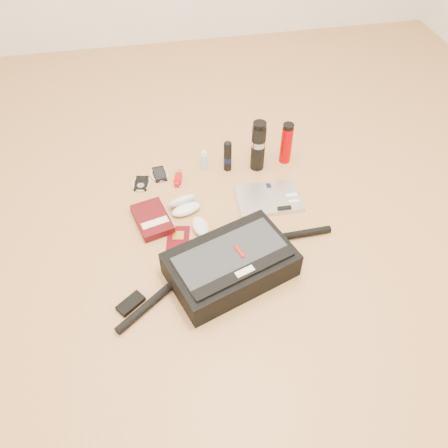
% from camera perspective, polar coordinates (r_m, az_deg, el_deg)
% --- Properties ---
extents(ground, '(4.00, 4.00, 0.00)m').
position_cam_1_polar(ground, '(2.00, 0.63, -1.73)').
color(ground, tan).
rests_on(ground, ground).
extents(messenger_bag, '(0.99, 0.46, 0.14)m').
position_cam_1_polar(messenger_bag, '(1.82, 0.82, -5.33)').
color(messenger_bag, black).
rests_on(messenger_bag, ground).
extents(laptop, '(0.32, 0.23, 0.03)m').
position_cam_1_polar(laptop, '(2.16, 5.87, 3.33)').
color(laptop, '#BABABD').
rests_on(laptop, ground).
extents(book, '(0.20, 0.25, 0.04)m').
position_cam_1_polar(book, '(2.07, -9.29, 0.64)').
color(book, '#46090D').
rests_on(book, ground).
extents(passport, '(0.12, 0.16, 0.01)m').
position_cam_1_polar(passport, '(2.00, -6.01, -1.76)').
color(passport, '#4E040B').
rests_on(passport, ground).
extents(mouse, '(0.09, 0.13, 0.04)m').
position_cam_1_polar(mouse, '(2.02, -3.08, -0.31)').
color(mouse, silver).
rests_on(mouse, ground).
extents(sunglasses_case, '(0.17, 0.16, 0.08)m').
position_cam_1_polar(sunglasses_case, '(2.10, -5.25, 2.48)').
color(sunglasses_case, silver).
rests_on(sunglasses_case, ground).
extents(ipod, '(0.11, 0.12, 0.01)m').
position_cam_1_polar(ipod, '(2.28, -10.74, 5.24)').
color(ipod, black).
rests_on(ipod, ground).
extents(phone, '(0.10, 0.12, 0.01)m').
position_cam_1_polar(phone, '(2.32, -8.43, 6.48)').
color(phone, black).
rests_on(phone, ground).
extents(inhaler, '(0.05, 0.12, 0.03)m').
position_cam_1_polar(inhaler, '(2.27, -6.00, 6.00)').
color(inhaler, '#AF0A09').
rests_on(inhaler, ground).
extents(spray_bottle, '(0.03, 0.03, 0.12)m').
position_cam_1_polar(spray_bottle, '(2.30, -2.58, 8.22)').
color(spray_bottle, '#A1C7DE').
rests_on(spray_bottle, ground).
extents(aerosol_can, '(0.05, 0.05, 0.18)m').
position_cam_1_polar(aerosol_can, '(2.28, 0.48, 8.87)').
color(aerosol_can, black).
rests_on(aerosol_can, ground).
extents(thermos_black, '(0.08, 0.08, 0.28)m').
position_cam_1_polar(thermos_black, '(2.26, 4.50, 10.14)').
color(thermos_black, black).
rests_on(thermos_black, ground).
extents(thermos_red, '(0.08, 0.08, 0.23)m').
position_cam_1_polar(thermos_red, '(2.34, 8.15, 10.39)').
color(thermos_red, '#AD0000').
rests_on(thermos_red, ground).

